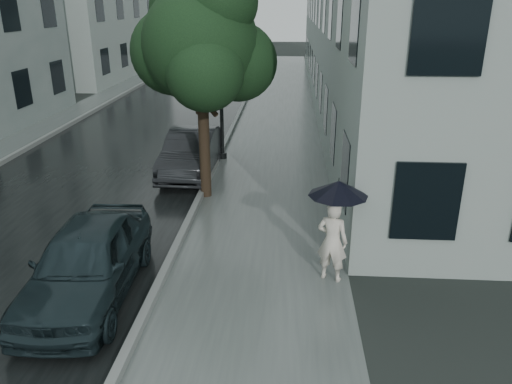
# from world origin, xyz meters

# --- Properties ---
(ground) EXTENTS (120.00, 120.00, 0.00)m
(ground) POSITION_xyz_m (0.00, 0.00, 0.00)
(ground) COLOR black
(ground) RESTS_ON ground
(sidewalk) EXTENTS (3.50, 60.00, 0.01)m
(sidewalk) POSITION_xyz_m (0.25, 12.00, 0.00)
(sidewalk) COLOR slate
(sidewalk) RESTS_ON ground
(kerb_near) EXTENTS (0.15, 60.00, 0.15)m
(kerb_near) POSITION_xyz_m (-1.57, 12.00, 0.07)
(kerb_near) COLOR slate
(kerb_near) RESTS_ON ground
(asphalt_road) EXTENTS (6.85, 60.00, 0.00)m
(asphalt_road) POSITION_xyz_m (-5.08, 12.00, 0.00)
(asphalt_road) COLOR black
(asphalt_road) RESTS_ON ground
(kerb_far) EXTENTS (0.15, 60.00, 0.15)m
(kerb_far) POSITION_xyz_m (-8.57, 12.00, 0.07)
(kerb_far) COLOR slate
(kerb_far) RESTS_ON ground
(sidewalk_far) EXTENTS (1.70, 60.00, 0.01)m
(sidewalk_far) POSITION_xyz_m (-9.50, 12.00, 0.00)
(sidewalk_far) COLOR #4C5451
(sidewalk_far) RESTS_ON ground
(building_near) EXTENTS (7.02, 36.00, 9.00)m
(building_near) POSITION_xyz_m (5.47, 19.50, 4.50)
(building_near) COLOR gray
(building_near) RESTS_ON ground
(building_far_b) EXTENTS (7.02, 18.00, 8.00)m
(building_far_b) POSITION_xyz_m (-13.77, 30.00, 4.00)
(building_far_b) COLOR gray
(building_far_b) RESTS_ON ground
(pedestrian) EXTENTS (0.68, 0.56, 1.59)m
(pedestrian) POSITION_xyz_m (1.64, 1.35, 0.80)
(pedestrian) COLOR silver
(pedestrian) RESTS_ON sidewalk
(umbrella) EXTENTS (1.39, 1.39, 1.13)m
(umbrella) POSITION_xyz_m (1.69, 1.32, 1.88)
(umbrella) COLOR black
(umbrella) RESTS_ON ground
(street_tree) EXTENTS (3.78, 3.43, 5.88)m
(street_tree) POSITION_xyz_m (-1.45, 5.65, 4.03)
(street_tree) COLOR #332619
(street_tree) RESTS_ON ground
(lamp_post) EXTENTS (0.83, 0.42, 4.65)m
(lamp_post) POSITION_xyz_m (-1.61, 8.96, 2.68)
(lamp_post) COLOR black
(lamp_post) RESTS_ON ground
(car_near) EXTENTS (1.77, 4.08, 1.37)m
(car_near) POSITION_xyz_m (-2.74, 0.50, 0.69)
(car_near) COLOR #19272B
(car_near) RESTS_ON ground
(car_far) EXTENTS (1.44, 4.00, 1.31)m
(car_far) POSITION_xyz_m (-2.20, 7.45, 0.66)
(car_far) COLOR black
(car_far) RESTS_ON ground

